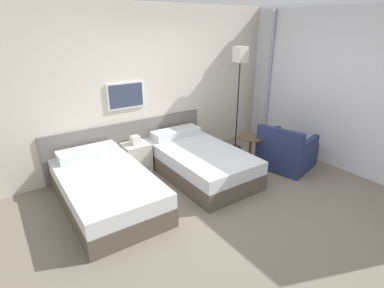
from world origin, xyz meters
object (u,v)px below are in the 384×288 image
at_px(side_table, 250,146).
at_px(armchair, 286,153).
at_px(floor_lamp, 240,65).
at_px(bed_near_window, 199,161).
at_px(bed_near_door, 106,188).
at_px(nightstand, 137,157).

xyz_separation_m(side_table, armchair, (0.49, -0.39, -0.12)).
relative_size(floor_lamp, armchair, 1.99).
height_order(bed_near_window, armchair, armchair).
relative_size(bed_near_window, floor_lamp, 0.98).
height_order(bed_near_door, side_table, bed_near_door).
bearing_deg(bed_near_door, side_table, -4.96).
relative_size(bed_near_door, bed_near_window, 1.00).
bearing_deg(floor_lamp, bed_near_door, -169.50).
relative_size(nightstand, side_table, 1.16).
relative_size(nightstand, floor_lamp, 0.32).
xyz_separation_m(bed_near_door, floor_lamp, (2.89, 0.54, 1.41)).
height_order(nightstand, armchair, armchair).
bearing_deg(bed_near_window, nightstand, 137.52).
relative_size(bed_near_window, armchair, 1.96).
bearing_deg(armchair, side_table, 36.92).
bearing_deg(bed_near_window, floor_lamp, 22.32).
bearing_deg(armchair, bed_near_door, 64.30).
distance_m(floor_lamp, armchair, 1.81).
distance_m(floor_lamp, side_table, 1.52).
height_order(bed_near_window, floor_lamp, floor_lamp).
bearing_deg(nightstand, bed_near_window, -42.48).
bearing_deg(bed_near_door, bed_near_window, 0.00).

